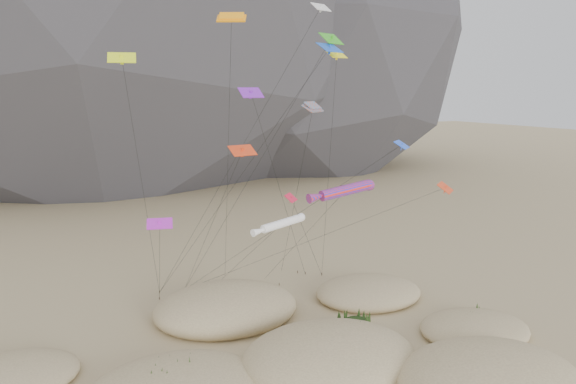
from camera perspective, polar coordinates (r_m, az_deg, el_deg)
name	(u,v)px	position (r m, az deg, el deg)	size (l,w,h in m)	color
dunes	(298,367)	(44.48, 0.99, -17.38)	(47.23, 34.92, 4.02)	#CCB789
dune_grass	(296,364)	(44.80, 0.84, -17.05)	(42.94, 26.92, 1.53)	black
kite_stakes	(245,283)	(63.59, -4.37, -9.19)	(18.93, 3.85, 0.30)	#3F2D1E
rainbow_tube_kite	(344,191)	(48.78, 5.67, 0.12)	(7.01, 16.39, 13.60)	#FF2B1A
white_tube_kite	(280,224)	(48.53, -0.78, -3.28)	(5.86, 15.43, 10.60)	white
orange_parafoil	(231,23)	(47.70, -5.78, 16.68)	(5.79, 15.85, 27.62)	orange
multi_parafoil	(312,110)	(48.55, 2.49, 8.35)	(6.08, 16.77, 20.46)	#F05219
delta_kites	(300,112)	(50.32, 1.19, 8.11)	(31.43, 19.71, 29.21)	#B221C2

